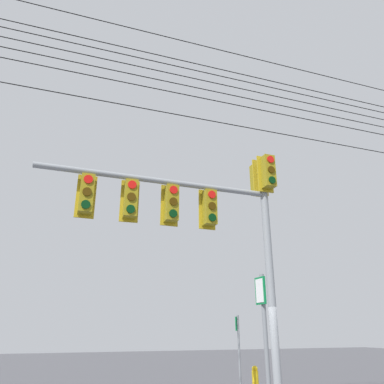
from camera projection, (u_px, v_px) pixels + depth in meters
The scene contains 5 objects.
signal_mast_assembly at pixel (208, 213), 9.25m from camera, with size 6.05×0.96×6.49m.
route_sign_primary at pixel (266, 349), 5.71m from camera, with size 0.10×0.29×2.85m.
fire_hydrant at pixel (255, 379), 12.65m from camera, with size 0.23×0.30×0.81m.
route_sign_secondary at pixel (239, 347), 12.02m from camera, with size 0.19×0.20×2.44m.
overhead_wire_span at pixel (227, 86), 10.87m from camera, with size 21.21×0.29×2.73m.
Camera 1 is at (4.96, 8.24, 1.99)m, focal length 34.48 mm.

